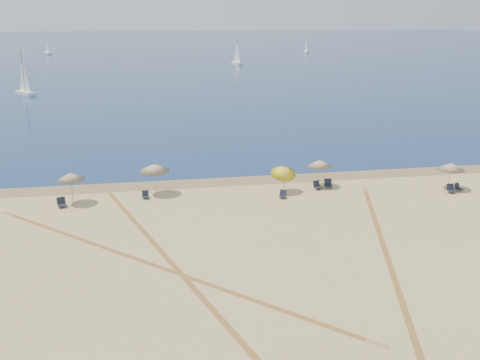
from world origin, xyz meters
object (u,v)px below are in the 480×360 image
object	(u,v)px
umbrella_1	(71,176)
chair_6	(451,189)
umbrella_2	(155,168)
sailboat_1	(47,46)
umbrella_3	(284,171)
umbrella_5	(451,166)
chair_4	(317,186)
sailboat_2	(237,55)
umbrella_4	(320,163)
chair_7	(458,187)
chair_1	(62,203)
chair_3	(283,195)
chair_5	(328,184)
chair_2	(146,195)
sailboat_0	(24,81)
sailboat_3	(306,46)

from	to	relation	value
umbrella_1	chair_6	world-z (taller)	umbrella_1
chair_6	umbrella_1	bearing A→B (deg)	175.79
umbrella_1	umbrella_2	size ratio (longest dim) A/B	0.97
chair_6	sailboat_1	xyz separation A→B (m)	(-58.39, 163.07, 2.29)
umbrella_3	umbrella_5	bearing A→B (deg)	-5.76
chair_4	umbrella_1	bearing A→B (deg)	165.87
chair_6	sailboat_2	world-z (taller)	sailboat_2
umbrella_4	umbrella_3	bearing A→B (deg)	-162.08
umbrella_2	chair_4	world-z (taller)	umbrella_2
chair_7	chair_6	bearing A→B (deg)	-177.66
umbrella_1	umbrella_5	xyz separation A→B (m)	(30.22, -1.56, -0.23)
sailboat_2	umbrella_2	bearing A→B (deg)	-117.41
chair_1	chair_4	bearing A→B (deg)	-17.40
umbrella_4	chair_3	size ratio (longest dim) A/B	3.08
umbrella_1	chair_7	distance (m)	30.90
umbrella_4	chair_5	distance (m)	1.89
chair_5	sailboat_1	distance (m)	167.51
chair_1	chair_7	xyz separation A→B (m)	(31.52, -1.45, -0.05)
umbrella_1	chair_2	xyz separation A→B (m)	(5.47, 0.31, -1.92)
umbrella_5	chair_3	distance (m)	14.16
umbrella_2	sailboat_0	distance (m)	62.83
chair_4	sailboat_0	distance (m)	69.32
chair_1	chair_6	bearing A→B (deg)	-23.28
sailboat_0	sailboat_1	distance (m)	101.43
chair_1	sailboat_1	bearing A→B (deg)	79.86
umbrella_2	chair_5	distance (m)	14.36
umbrella_1	sailboat_0	distance (m)	62.04
chair_2	chair_7	world-z (taller)	chair_7
chair_7	sailboat_1	xyz separation A→B (m)	(-59.25, 162.71, 2.33)
umbrella_3	chair_2	xyz separation A→B (m)	(-11.00, 0.48, -1.58)
chair_1	chair_7	world-z (taller)	chair_1
sailboat_1	chair_1	bearing A→B (deg)	-102.67
chair_7	umbrella_1	bearing A→B (deg)	155.83
umbrella_4	sailboat_1	xyz separation A→B (m)	(-48.30, 159.74, 0.57)
chair_3	sailboat_1	world-z (taller)	sailboat_1
umbrella_3	umbrella_5	size ratio (longest dim) A/B	1.08
sailboat_1	sailboat_3	size ratio (longest dim) A/B	1.17
chair_2	sailboat_0	bearing A→B (deg)	103.64
chair_3	chair_6	distance (m)	13.79
umbrella_2	chair_1	bearing A→B (deg)	-166.05
chair_5	sailboat_3	world-z (taller)	sailboat_3
chair_7	sailboat_3	bearing A→B (deg)	57.74
umbrella_3	chair_6	xyz separation A→B (m)	(13.44, -2.24, -1.54)
umbrella_2	chair_2	size ratio (longest dim) A/B	4.03
sailboat_0	sailboat_3	bearing A→B (deg)	13.09
chair_5	umbrella_4	bearing A→B (deg)	157.22
chair_2	chair_4	distance (m)	14.02
sailboat_1	umbrella_5	bearing A→B (deg)	-92.54
chair_2	chair_5	world-z (taller)	chair_5
umbrella_1	chair_5	bearing A→B (deg)	1.34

